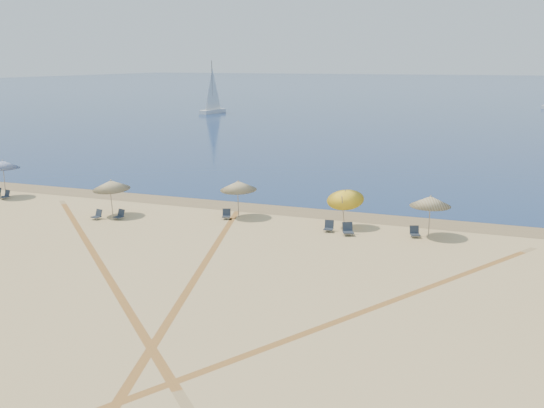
{
  "coord_description": "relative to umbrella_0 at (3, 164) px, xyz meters",
  "views": [
    {
      "loc": [
        12.48,
        -13.12,
        9.44
      ],
      "look_at": [
        0.0,
        20.0,
        1.3
      ],
      "focal_mm": 41.38,
      "sensor_mm": 36.0,
      "label": 1
    }
  ],
  "objects": [
    {
      "name": "ground",
      "position": [
        20.51,
        -20.84,
        -2.31
      ],
      "size": [
        160.0,
        160.0,
        0.0
      ],
      "primitive_type": "plane",
      "color": "tan",
      "rests_on": "ground"
    },
    {
      "name": "ocean",
      "position": [
        20.51,
        204.16,
        -2.3
      ],
      "size": [
        500.0,
        500.0,
        0.0
      ],
      "primitive_type": "plane",
      "color": "#0C2151",
      "rests_on": "ground"
    },
    {
      "name": "wet_sand",
      "position": [
        20.51,
        3.16,
        -2.3
      ],
      "size": [
        500.0,
        500.0,
        0.0
      ],
      "primitive_type": "plane",
      "color": "olive",
      "rests_on": "ground"
    },
    {
      "name": "umbrella_0",
      "position": [
        0.0,
        0.0,
        0.0
      ],
      "size": [
        2.28,
        2.28,
        2.65
      ],
      "color": "gray",
      "rests_on": "ground"
    },
    {
      "name": "umbrella_1",
      "position": [
        10.31,
        -1.97,
        -0.37
      ],
      "size": [
        2.31,
        2.35,
        2.31
      ],
      "color": "gray",
      "rests_on": "ground"
    },
    {
      "name": "umbrella_2",
      "position": [
        17.81,
        0.48,
        -0.35
      ],
      "size": [
        2.25,
        2.28,
        2.32
      ],
      "color": "gray",
      "rests_on": "ground"
    },
    {
      "name": "umbrella_3",
      "position": [
        24.55,
        0.33,
        -0.45
      ],
      "size": [
        2.14,
        2.19,
        2.53
      ],
      "color": "gray",
      "rests_on": "ground"
    },
    {
      "name": "umbrella_4",
      "position": [
        29.35,
        0.14,
        -0.34
      ],
      "size": [
        2.24,
        2.25,
        2.31
      ],
      "color": "gray",
      "rests_on": "ground"
    },
    {
      "name": "chair_1",
      "position": [
        0.54,
        -0.56,
        -2.04
      ],
      "size": [
        0.64,
        0.7,
        0.61
      ],
      "rotation": [
        0.0,
        0.0,
        -0.27
      ],
      "color": "#1B222D",
      "rests_on": "ground"
    },
    {
      "name": "chair_2",
      "position": [
        10.01,
        -3.13,
        -2.05
      ],
      "size": [
        0.61,
        0.67,
        0.59
      ],
      "rotation": [
        0.0,
        0.0,
        -0.25
      ],
      "color": "#1B222D",
      "rests_on": "ground"
    },
    {
      "name": "chair_3",
      "position": [
        11.3,
        -2.67,
        -2.04
      ],
      "size": [
        0.61,
        0.68,
        0.6
      ],
      "rotation": [
        0.0,
        0.0,
        -0.22
      ],
      "color": "#1B222D",
      "rests_on": "ground"
    },
    {
      "name": "chair_4",
      "position": [
        17.32,
        -0.26,
        -2.05
      ],
      "size": [
        0.66,
        0.71,
        0.59
      ],
      "rotation": [
        0.0,
        0.0,
        0.35
      ],
      "color": "#1B222D",
      "rests_on": "ground"
    },
    {
      "name": "chair_5",
      "position": [
        23.95,
        -0.86,
        -2.03
      ],
      "size": [
        0.58,
        0.65,
        0.62
      ],
      "rotation": [
        0.0,
        0.0,
        0.11
      ],
      "color": "#1B222D",
      "rests_on": "ground"
    },
    {
      "name": "chair_6",
      "position": [
        25.13,
        -1.2,
        -2.01
      ],
      "size": [
        0.79,
        0.84,
        0.69
      ],
      "rotation": [
        0.0,
        0.0,
        0.41
      ],
      "color": "#1B222D",
      "rests_on": "ground"
    },
    {
      "name": "chair_7",
      "position": [
        28.66,
        -0.32,
        -2.04
      ],
      "size": [
        0.68,
        0.73,
        0.6
      ],
      "rotation": [
        0.0,
        0.0,
        0.37
      ],
      "color": "#1B222D",
      "rests_on": "ground"
    },
    {
      "name": "sailboat_2",
      "position": [
        -17.63,
        69.85,
        0.53
      ],
      "size": [
        2.57,
        6.48,
        9.39
      ],
      "rotation": [
        0.0,
        0.0,
        -0.16
      ],
      "color": "white",
      "rests_on": "ocean"
    },
    {
      "name": "tire_tracks",
      "position": [
        21.08,
        -11.34,
        -2.3
      ],
      "size": [
        52.16,
        42.74,
        0.0
      ],
      "color": "tan",
      "rests_on": "ground"
    }
  ]
}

